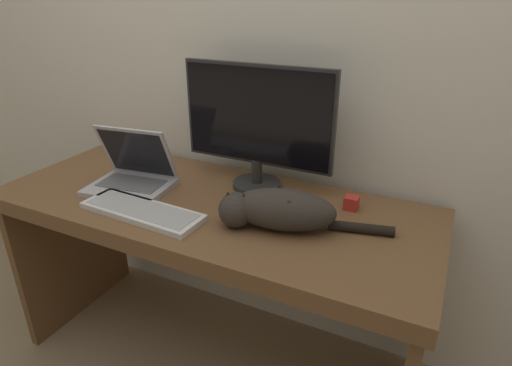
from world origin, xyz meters
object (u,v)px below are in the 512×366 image
object	(u,v)px
monitor	(257,124)
external_keyboard	(142,211)
laptop	(132,176)
cat	(277,209)

from	to	relation	value
monitor	external_keyboard	bearing A→B (deg)	-124.02
monitor	external_keyboard	size ratio (longest dim) A/B	1.30
laptop	external_keyboard	bearing A→B (deg)	-49.43
external_keyboard	monitor	bearing A→B (deg)	58.64
monitor	cat	world-z (taller)	monitor
cat	monitor	bearing A→B (deg)	113.94
monitor	laptop	bearing A→B (deg)	-152.99
external_keyboard	laptop	bearing A→B (deg)	140.63
laptop	external_keyboard	distance (m)	0.23
laptop	cat	bearing A→B (deg)	-11.02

